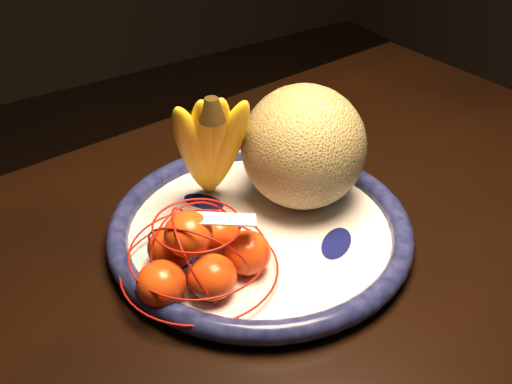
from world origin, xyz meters
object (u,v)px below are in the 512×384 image
banana_bunch (210,143)px  mandarin_bag (200,255)px  dining_table (259,322)px  fruit_bowl (260,229)px  cantaloupe (304,147)px

banana_bunch → mandarin_bag: size_ratio=0.88×
dining_table → fruit_bowl: size_ratio=3.73×
banana_bunch → fruit_bowl: bearing=-51.7°
dining_table → cantaloupe: cantaloupe is taller
dining_table → cantaloupe: size_ratio=8.84×
cantaloupe → mandarin_bag: (-0.20, -0.07, -0.05)m
cantaloupe → banana_bunch: (-0.11, 0.05, 0.02)m
cantaloupe → banana_bunch: size_ratio=0.86×
dining_table → cantaloupe: 0.24m
dining_table → banana_bunch: bearing=77.3°
fruit_bowl → banana_bunch: banana_bunch is taller
dining_table → mandarin_bag: mandarin_bag is taller
dining_table → fruit_bowl: (0.04, 0.07, 0.09)m
cantaloupe → banana_bunch: bearing=154.8°
fruit_bowl → banana_bunch: (-0.03, 0.08, 0.10)m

